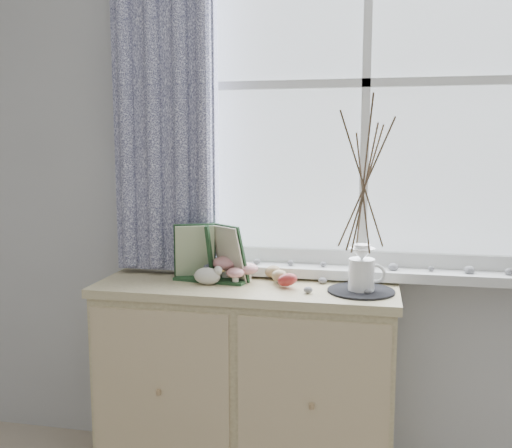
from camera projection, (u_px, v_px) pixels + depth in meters
name	position (u px, v px, depth m)	size (l,w,h in m)	color
sideboard	(246.00, 384.00, 2.34)	(1.20, 0.45, 0.85)	beige
botanical_book	(209.00, 253.00, 2.29)	(0.35, 0.13, 0.24)	#1D3C20
toadstool_cluster	(231.00, 268.00, 2.31)	(0.23, 0.16, 0.10)	white
wooden_eggs	(280.00, 276.00, 2.28)	(0.14, 0.18, 0.08)	tan
songbird_figurine	(207.00, 275.00, 2.27)	(0.15, 0.07, 0.08)	silver
crocheted_doily	(361.00, 291.00, 2.16)	(0.25, 0.25, 0.01)	black
twig_pitcher	(364.00, 180.00, 2.10)	(0.32, 0.32, 0.74)	white
sideboard_pebbles	(328.00, 284.00, 2.22)	(0.33, 0.23, 0.02)	gray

